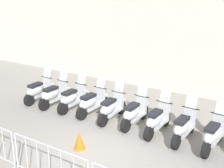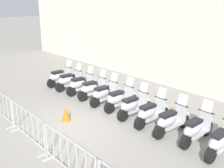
{
  "view_description": "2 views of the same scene",
  "coord_description": "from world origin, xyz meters",
  "px_view_note": "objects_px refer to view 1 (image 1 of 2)",
  "views": [
    {
      "loc": [
        4.18,
        -5.83,
        4.24
      ],
      "look_at": [
        -0.89,
        2.23,
        1.26
      ],
      "focal_mm": 47.5,
      "sensor_mm": 36.0,
      "label": 1
    },
    {
      "loc": [
        7.21,
        -4.88,
        4.23
      ],
      "look_at": [
        -0.16,
        1.87,
        1.08
      ],
      "focal_mm": 43.25,
      "sensor_mm": 36.0,
      "label": 2
    }
  ],
  "objects_px": {
    "motorcycle_1": "(54,95)",
    "motorcycle_7": "(183,127)",
    "traffic_cone": "(79,140)",
    "motorcycle_4": "(111,108)",
    "motorcycle_2": "(73,98)",
    "barrier_segment_2": "(49,167)",
    "motorcycle_8": "(213,135)",
    "motorcycle_6": "(157,120)",
    "motorcycle_3": "(92,103)",
    "motorcycle_5": "(134,113)",
    "motorcycle_0": "(39,91)"
  },
  "relations": [
    {
      "from": "motorcycle_1",
      "to": "motorcycle_7",
      "type": "distance_m",
      "value": 5.17
    },
    {
      "from": "motorcycle_5",
      "to": "motorcycle_6",
      "type": "bearing_deg",
      "value": -7.96
    },
    {
      "from": "motorcycle_5",
      "to": "motorcycle_0",
      "type": "bearing_deg",
      "value": -179.64
    },
    {
      "from": "motorcycle_4",
      "to": "motorcycle_6",
      "type": "bearing_deg",
      "value": -2.52
    },
    {
      "from": "motorcycle_4",
      "to": "motorcycle_7",
      "type": "xyz_separation_m",
      "value": [
        2.58,
        -0.12,
        0.0
      ]
    },
    {
      "from": "motorcycle_4",
      "to": "motorcycle_7",
      "type": "bearing_deg",
      "value": -2.57
    },
    {
      "from": "motorcycle_7",
      "to": "barrier_segment_2",
      "type": "bearing_deg",
      "value": -115.82
    },
    {
      "from": "motorcycle_1",
      "to": "motorcycle_2",
      "type": "xyz_separation_m",
      "value": [
        0.86,
        0.06,
        0.0
      ]
    },
    {
      "from": "motorcycle_6",
      "to": "motorcycle_8",
      "type": "distance_m",
      "value": 1.72
    },
    {
      "from": "motorcycle_8",
      "to": "motorcycle_1",
      "type": "bearing_deg",
      "value": 178.78
    },
    {
      "from": "motorcycle_4",
      "to": "motorcycle_8",
      "type": "height_order",
      "value": "same"
    },
    {
      "from": "motorcycle_1",
      "to": "motorcycle_7",
      "type": "bearing_deg",
      "value": -1.16
    },
    {
      "from": "motorcycle_1",
      "to": "traffic_cone",
      "type": "height_order",
      "value": "motorcycle_1"
    },
    {
      "from": "motorcycle_7",
      "to": "barrier_segment_2",
      "type": "xyz_separation_m",
      "value": [
        -1.79,
        -3.69,
        0.07
      ]
    },
    {
      "from": "motorcycle_6",
      "to": "motorcycle_7",
      "type": "distance_m",
      "value": 0.86
    },
    {
      "from": "motorcycle_3",
      "to": "motorcycle_8",
      "type": "relative_size",
      "value": 1.0
    },
    {
      "from": "motorcycle_6",
      "to": "motorcycle_7",
      "type": "bearing_deg",
      "value": -2.65
    },
    {
      "from": "motorcycle_1",
      "to": "motorcycle_4",
      "type": "bearing_deg",
      "value": 0.24
    },
    {
      "from": "motorcycle_4",
      "to": "motorcycle_8",
      "type": "relative_size",
      "value": 1.0
    },
    {
      "from": "motorcycle_3",
      "to": "traffic_cone",
      "type": "distance_m",
      "value": 2.46
    },
    {
      "from": "motorcycle_2",
      "to": "motorcycle_5",
      "type": "xyz_separation_m",
      "value": [
        2.58,
        -0.0,
        0.0
      ]
    },
    {
      "from": "motorcycle_4",
      "to": "barrier_segment_2",
      "type": "relative_size",
      "value": 0.78
    },
    {
      "from": "motorcycle_7",
      "to": "motorcycle_1",
      "type": "bearing_deg",
      "value": 178.84
    },
    {
      "from": "motorcycle_3",
      "to": "barrier_segment_2",
      "type": "relative_size",
      "value": 0.78
    },
    {
      "from": "motorcycle_3",
      "to": "motorcycle_2",
      "type": "bearing_deg",
      "value": -178.83
    },
    {
      "from": "motorcycle_4",
      "to": "motorcycle_2",
      "type": "bearing_deg",
      "value": 178.5
    },
    {
      "from": "motorcycle_6",
      "to": "barrier_segment_2",
      "type": "bearing_deg",
      "value": -103.95
    },
    {
      "from": "motorcycle_0",
      "to": "traffic_cone",
      "type": "relative_size",
      "value": 3.14
    },
    {
      "from": "motorcycle_6",
      "to": "motorcycle_7",
      "type": "height_order",
      "value": "same"
    },
    {
      "from": "motorcycle_0",
      "to": "motorcycle_5",
      "type": "relative_size",
      "value": 1.0
    },
    {
      "from": "barrier_segment_2",
      "to": "motorcycle_4",
      "type": "bearing_deg",
      "value": 101.71
    },
    {
      "from": "motorcycle_1",
      "to": "motorcycle_6",
      "type": "bearing_deg",
      "value": -0.86
    },
    {
      "from": "motorcycle_4",
      "to": "motorcycle_8",
      "type": "bearing_deg",
      "value": -2.32
    },
    {
      "from": "motorcycle_1",
      "to": "motorcycle_8",
      "type": "relative_size",
      "value": 1.0
    },
    {
      "from": "motorcycle_2",
      "to": "barrier_segment_2",
      "type": "relative_size",
      "value": 0.78
    },
    {
      "from": "motorcycle_3",
      "to": "motorcycle_4",
      "type": "bearing_deg",
      "value": -4.14
    },
    {
      "from": "motorcycle_1",
      "to": "motorcycle_4",
      "type": "xyz_separation_m",
      "value": [
        2.59,
        0.01,
        0.0
      ]
    },
    {
      "from": "barrier_segment_2",
      "to": "traffic_cone",
      "type": "bearing_deg",
      "value": 106.61
    },
    {
      "from": "motorcycle_2",
      "to": "motorcycle_7",
      "type": "height_order",
      "value": "same"
    },
    {
      "from": "motorcycle_5",
      "to": "motorcycle_8",
      "type": "relative_size",
      "value": 1.0
    },
    {
      "from": "motorcycle_2",
      "to": "motorcycle_6",
      "type": "height_order",
      "value": "same"
    },
    {
      "from": "motorcycle_2",
      "to": "motorcycle_8",
      "type": "distance_m",
      "value": 5.16
    },
    {
      "from": "motorcycle_4",
      "to": "motorcycle_0",
      "type": "bearing_deg",
      "value": 179.71
    },
    {
      "from": "motorcycle_2",
      "to": "motorcycle_3",
      "type": "xyz_separation_m",
      "value": [
        0.86,
        0.02,
        0.0
      ]
    },
    {
      "from": "barrier_segment_2",
      "to": "motorcycle_8",
      "type": "bearing_deg",
      "value": 54.22
    },
    {
      "from": "motorcycle_6",
      "to": "motorcycle_3",
      "type": "bearing_deg",
      "value": 176.93
    },
    {
      "from": "motorcycle_4",
      "to": "motorcycle_8",
      "type": "xyz_separation_m",
      "value": [
        3.43,
        -0.14,
        0.0
      ]
    },
    {
      "from": "traffic_cone",
      "to": "motorcycle_1",
      "type": "bearing_deg",
      "value": 143.86
    },
    {
      "from": "motorcycle_2",
      "to": "motorcycle_6",
      "type": "bearing_deg",
      "value": -2.01
    },
    {
      "from": "motorcycle_1",
      "to": "motorcycle_6",
      "type": "relative_size",
      "value": 1.0
    }
  ]
}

